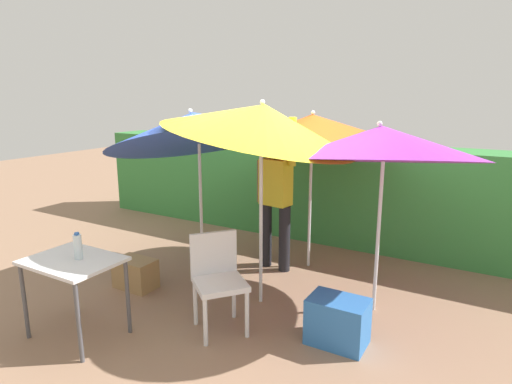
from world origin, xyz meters
TOP-DOWN VIEW (x-y plane):
  - ground_plane at (0.00, 0.00)m, footprint 24.00×24.00m
  - hedge_row at (0.00, 2.33)m, footprint 8.00×0.70m
  - umbrella_rainbow at (-0.77, 0.25)m, footprint 2.11×2.06m
  - umbrella_orange at (0.28, 1.16)m, footprint 1.79×1.78m
  - umbrella_yellow at (1.28, 0.42)m, footprint 1.92×1.92m
  - umbrella_navy at (0.22, 0.04)m, footprint 1.96×1.93m
  - person_vendor at (-0.07, 0.89)m, footprint 0.56×0.27m
  - chair_plastic at (0.13, -0.63)m, footprint 0.62×0.62m
  - cooler_box at (1.19, -0.33)m, footprint 0.50×0.34m
  - crate_cardboard at (-1.16, -0.40)m, footprint 0.46×0.29m
  - folding_table at (-0.87, -1.38)m, footprint 0.80×0.60m
  - bottle_water at (-0.83, -1.35)m, footprint 0.07×0.07m

SIDE VIEW (x-z plane):
  - ground_plane at x=0.00m, z-range 0.00..0.00m
  - crate_cardboard at x=-1.16m, z-range 0.00..0.33m
  - cooler_box at x=1.19m, z-range 0.00..0.41m
  - chair_plastic at x=0.13m, z-range 0.07..0.96m
  - folding_table at x=-0.87m, z-range 0.28..1.01m
  - hedge_row at x=0.00m, z-range 0.00..1.44m
  - bottle_water at x=-0.83m, z-range 0.72..0.96m
  - person_vendor at x=-0.07m, z-range -0.01..1.87m
  - umbrella_yellow at x=1.28m, z-range 0.66..2.71m
  - umbrella_orange at x=0.28m, z-range 0.77..2.72m
  - umbrella_rainbow at x=-0.77m, z-range 0.61..2.91m
  - umbrella_navy at x=0.22m, z-range 0.74..3.00m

